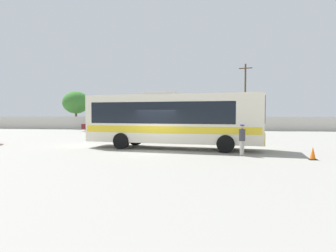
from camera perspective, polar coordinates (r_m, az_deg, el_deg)
The scene contains 11 objects.
ground_plane at distance 27.78m, azimuth 1.38°, elevation -2.29°, with size 300.00×300.00×0.00m, color gray.
perimeter_wall at distance 40.87m, azimuth 3.70°, elevation 0.51°, with size 80.00×0.30×1.85m, color beige.
coach_bus_cream_yellow at distance 19.24m, azimuth 0.59°, elevation 1.54°, with size 11.51×3.93×3.72m.
attendant_by_bus_door at distance 16.46m, azimuth 14.05°, elevation -2.25°, with size 0.47×0.47×1.69m.
parked_car_leftmost_maroon at distance 39.28m, azimuth -12.87°, elevation 0.16°, with size 4.62×2.19×1.46m.
parked_car_second_grey at distance 38.13m, azimuth -5.08°, elevation 0.15°, with size 4.26×2.23×1.46m.
parked_car_third_red at distance 37.43m, azimuth 3.65°, elevation 0.08°, with size 4.29×2.17×1.41m.
utility_pole_near at distance 42.77m, azimuth 14.62°, elevation 5.67°, with size 1.78×0.51×9.15m.
roadside_tree_left at distance 47.76m, azimuth -17.28°, elevation 4.34°, with size 4.02×4.02×5.69m.
roadside_tree_midleft at distance 47.24m, azimuth -2.87°, elevation 4.41°, with size 3.73×3.73×5.53m.
traffic_cone_on_apron at distance 16.30m, azimuth 26.08°, elevation -4.78°, with size 0.36×0.36×0.64m.
Camera 1 is at (3.46, -17.47, 2.28)m, focal length 31.70 mm.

